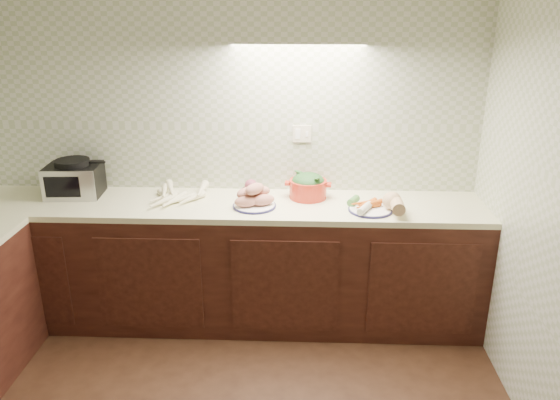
{
  "coord_description": "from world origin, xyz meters",
  "views": [
    {
      "loc": [
        0.55,
        -1.97,
        2.22
      ],
      "look_at": [
        0.42,
        1.25,
        1.02
      ],
      "focal_mm": 35.0,
      "sensor_mm": 36.0,
      "label": 1
    }
  ],
  "objects_px": {
    "toaster_oven": "(74,179)",
    "sweet_potato_plate": "(254,198)",
    "onion_bowl": "(253,191)",
    "parsnip_pile": "(182,193)",
    "dutch_oven": "(308,186)",
    "veg_plate": "(380,204)"
  },
  "relations": [
    {
      "from": "toaster_oven",
      "to": "sweet_potato_plate",
      "type": "relative_size",
      "value": 1.3
    },
    {
      "from": "toaster_oven",
      "to": "onion_bowl",
      "type": "height_order",
      "value": "toaster_oven"
    },
    {
      "from": "toaster_oven",
      "to": "parsnip_pile",
      "type": "bearing_deg",
      "value": -6.2
    },
    {
      "from": "parsnip_pile",
      "to": "toaster_oven",
      "type": "bearing_deg",
      "value": 177.78
    },
    {
      "from": "onion_bowl",
      "to": "dutch_oven",
      "type": "bearing_deg",
      "value": 1.1
    },
    {
      "from": "parsnip_pile",
      "to": "sweet_potato_plate",
      "type": "xyz_separation_m",
      "value": [
        0.51,
        -0.14,
        0.03
      ]
    },
    {
      "from": "onion_bowl",
      "to": "veg_plate",
      "type": "relative_size",
      "value": 0.45
    },
    {
      "from": "parsnip_pile",
      "to": "veg_plate",
      "type": "height_order",
      "value": "veg_plate"
    },
    {
      "from": "sweet_potato_plate",
      "to": "toaster_oven",
      "type": "bearing_deg",
      "value": 172.4
    },
    {
      "from": "toaster_oven",
      "to": "dutch_oven",
      "type": "distance_m",
      "value": 1.65
    },
    {
      "from": "dutch_oven",
      "to": "veg_plate",
      "type": "relative_size",
      "value": 0.87
    },
    {
      "from": "toaster_oven",
      "to": "onion_bowl",
      "type": "distance_m",
      "value": 1.26
    },
    {
      "from": "toaster_oven",
      "to": "parsnip_pile",
      "type": "height_order",
      "value": "toaster_oven"
    },
    {
      "from": "toaster_oven",
      "to": "parsnip_pile",
      "type": "xyz_separation_m",
      "value": [
        0.77,
        -0.03,
        -0.09
      ]
    },
    {
      "from": "parsnip_pile",
      "to": "onion_bowl",
      "type": "bearing_deg",
      "value": 4.47
    },
    {
      "from": "onion_bowl",
      "to": "sweet_potato_plate",
      "type": "bearing_deg",
      "value": -83.39
    },
    {
      "from": "parsnip_pile",
      "to": "onion_bowl",
      "type": "relative_size",
      "value": 2.46
    },
    {
      "from": "parsnip_pile",
      "to": "veg_plate",
      "type": "relative_size",
      "value": 1.1
    },
    {
      "from": "sweet_potato_plate",
      "to": "veg_plate",
      "type": "height_order",
      "value": "sweet_potato_plate"
    },
    {
      "from": "toaster_oven",
      "to": "sweet_potato_plate",
      "type": "bearing_deg",
      "value": -11.59
    },
    {
      "from": "toaster_oven",
      "to": "veg_plate",
      "type": "distance_m",
      "value": 2.13
    },
    {
      "from": "sweet_potato_plate",
      "to": "dutch_oven",
      "type": "distance_m",
      "value": 0.41
    }
  ]
}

